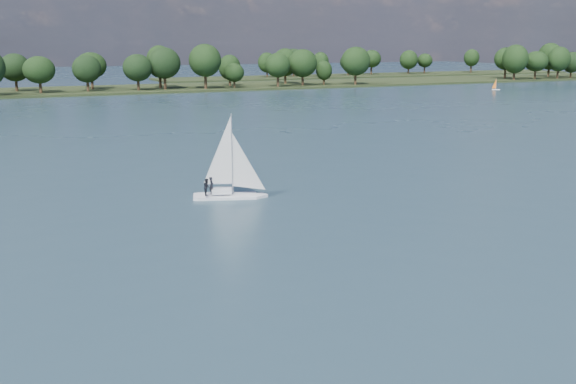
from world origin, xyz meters
name	(u,v)px	position (x,y,z in m)	size (l,w,h in m)	color
ground	(85,139)	(0.00, 100.00, 0.00)	(700.00, 700.00, 0.00)	#233342
far_shore	(39,93)	(0.00, 212.00, 0.00)	(660.00, 40.00, 1.50)	black
far_shore_back	(379,76)	(160.00, 260.00, 0.00)	(220.00, 30.00, 1.40)	black
sailboat	(225,174)	(7.73, 49.64, 2.60)	(7.35, 4.13, 9.33)	white
dinghy_orange	(496,87)	(145.33, 161.54, 0.99)	(2.67, 2.45, 4.17)	white
treeline	(32,68)	(-1.65, 207.99, 8.14)	(563.15, 74.09, 18.92)	black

